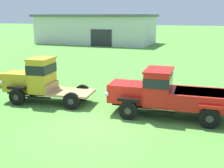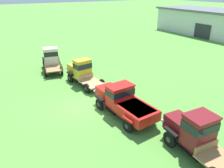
# 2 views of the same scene
# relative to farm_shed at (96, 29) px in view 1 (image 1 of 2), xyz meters

# --- Properties ---
(ground_plane) EXTENTS (240.00, 240.00, 0.00)m
(ground_plane) POSITION_rel_farm_shed_xyz_m (14.00, -31.65, -2.26)
(ground_plane) COLOR #518E38
(farm_shed) EXTENTS (18.14, 9.12, 4.48)m
(farm_shed) POSITION_rel_farm_shed_xyz_m (0.00, 0.00, 0.00)
(farm_shed) COLOR silver
(farm_shed) RESTS_ON ground
(vintage_truck_second_in_line) EXTENTS (4.79, 2.18, 2.28)m
(vintage_truck_second_in_line) POSITION_rel_farm_shed_xyz_m (9.89, -29.68, -1.12)
(vintage_truck_second_in_line) COLOR black
(vintage_truck_second_in_line) RESTS_ON ground
(vintage_truck_midrow_center) EXTENTS (5.38, 2.42, 2.07)m
(vintage_truck_midrow_center) POSITION_rel_farm_shed_xyz_m (16.33, -29.47, -1.23)
(vintage_truck_midrow_center) COLOR black
(vintage_truck_midrow_center) RESTS_ON ground
(oil_drum_near_fence) EXTENTS (0.56, 0.56, 0.84)m
(oil_drum_near_fence) POSITION_rel_farm_shed_xyz_m (5.80, -27.80, -1.84)
(oil_drum_near_fence) COLOR gold
(oil_drum_near_fence) RESTS_ON ground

